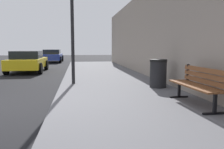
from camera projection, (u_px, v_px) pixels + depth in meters
name	position (u px, v px, depth m)	size (l,w,h in m)	color
sidewalk	(132.00, 102.00, 5.93)	(4.00, 32.00, 0.15)	#5B5B60
building_wall	(215.00, 23.00, 6.02)	(0.70, 32.00, 4.24)	gray
bench	(199.00, 83.00, 5.33)	(0.53, 1.83, 0.89)	brown
trash_bin	(158.00, 73.00, 7.69)	(0.58, 0.58, 0.94)	black
car_yellow	(28.00, 61.00, 13.81)	(2.01, 4.08, 1.27)	yellow
car_blue	(52.00, 56.00, 23.07)	(1.97, 4.53, 1.27)	#233899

